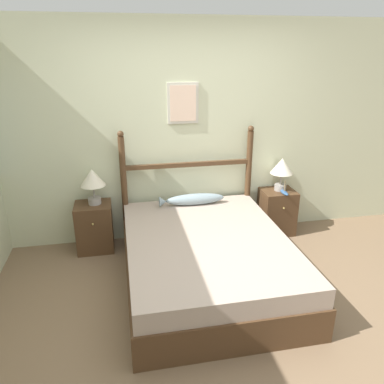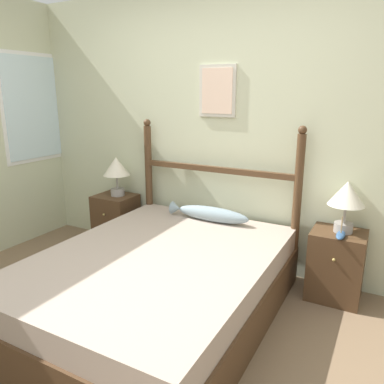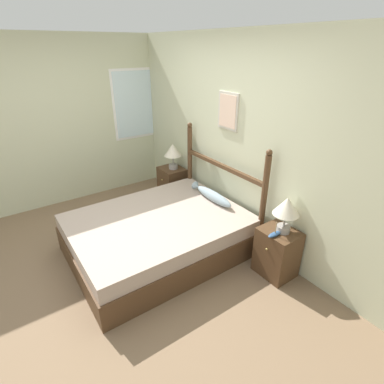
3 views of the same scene
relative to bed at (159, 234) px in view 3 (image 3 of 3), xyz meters
The scene contains 11 objects.
ground_plane 0.65m from the bed, 90.10° to the right, with size 16.00×16.00×0.00m, color #7A6047.
wall_back 1.53m from the bed, 90.06° to the left, with size 6.40×0.08×2.55m.
wall_left 2.44m from the bed, 164.84° to the right, with size 0.08×6.40×2.55m.
bed is the anchor object (origin of this frame).
headboard 1.11m from the bed, 90.00° to the left, with size 1.58×0.07×1.37m.
nightstand_left 1.43m from the bed, 141.56° to the left, with size 0.41×0.38×0.57m.
nightstand_right 1.43m from the bed, 38.44° to the left, with size 0.41×0.38×0.57m.
table_lamp_left 1.54m from the bed, 140.37° to the left, with size 0.28×0.28×0.41m.
table_lamp_right 1.58m from the bed, 38.33° to the left, with size 0.28×0.28×0.41m.
model_boat 1.42m from the bed, 34.23° to the left, with size 0.06×0.19×0.16m.
fish_pillow 0.88m from the bed, 88.63° to the left, with size 0.77×0.13×0.13m.
Camera 3 is at (2.80, -0.84, 2.37)m, focal length 28.00 mm.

